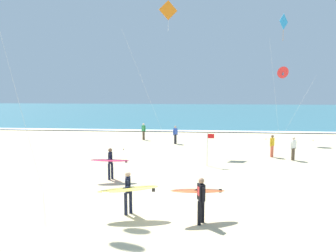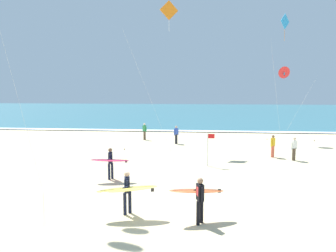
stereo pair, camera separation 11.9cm
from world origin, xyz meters
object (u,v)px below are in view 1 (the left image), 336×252
surfer_third (128,189)px  lifeguard_flag (208,146)px  bystander_green_top (144,131)px  surfer_trailing (110,161)px  surfer_lead (200,194)px  bystander_yellow_top (272,146)px  bystander_white_top (293,148)px  bystander_blue_top (175,135)px  kite_diamond_cobalt_high (283,25)px  kite_delta_scarlet_far (283,73)px  kite_diamond_amber_near (167,14)px

surfer_third → lifeguard_flag: size_ratio=1.12×
lifeguard_flag → bystander_green_top: bearing=120.3°
lifeguard_flag → surfer_trailing: bearing=-144.8°
surfer_lead → bystander_yellow_top: size_ratio=1.36×
bystander_white_top → surfer_trailing: bearing=-152.1°
bystander_yellow_top → bystander_white_top: bearing=-37.6°
surfer_trailing → bystander_blue_top: bearing=77.1°
bystander_yellow_top → surfer_third: bearing=-124.4°
surfer_third → kite_diamond_cobalt_high: 25.60m
surfer_third → bystander_yellow_top: (7.89, 11.51, -0.24)m
surfer_trailing → kite_delta_scarlet_far: size_ratio=0.31×
surfer_trailing → surfer_third: (1.98, -4.74, 0.01)m
surfer_third → bystander_green_top: bearing=97.6°
surfer_trailing → bystander_green_top: size_ratio=1.31×
surfer_lead → bystander_blue_top: bearing=97.0°
kite_diamond_cobalt_high → lifeguard_flag: kite_diamond_cobalt_high is taller
bystander_yellow_top → kite_diamond_cobalt_high: bearing=73.9°
bystander_blue_top → bystander_white_top: bearing=-34.6°
bystander_yellow_top → bystander_green_top: bearing=146.7°
kite_diamond_cobalt_high → bystander_yellow_top: kite_diamond_cobalt_high is taller
surfer_trailing → surfer_lead: bearing=-47.1°
kite_diamond_amber_near → surfer_third: bearing=-90.5°
surfer_lead → bystander_yellow_top: (5.17, 11.83, -0.23)m
bystander_white_top → lifeguard_flag: (-5.80, -2.14, 0.45)m
surfer_lead → surfer_third: size_ratio=0.92×
bystander_green_top → kite_diamond_amber_near: bearing=-55.2°
bystander_blue_top → bystander_yellow_top: size_ratio=1.00×
surfer_third → kite_delta_scarlet_far: bearing=61.2°
surfer_trailing → lifeguard_flag: size_ratio=0.99×
bystander_blue_top → surfer_lead: bearing=-83.0°
kite_diamond_cobalt_high → bystander_blue_top: (-9.98, -4.71, -10.06)m
surfer_trailing → lifeguard_flag: bearing=35.2°
surfer_third → kite_delta_scarlet_far: kite_delta_scarlet_far is taller
lifeguard_flag → kite_diamond_amber_near: bearing=117.3°
bystander_green_top → bystander_yellow_top: size_ratio=1.00×
bystander_yellow_top → lifeguard_flag: size_ratio=0.76×
surfer_trailing → kite_diamond_amber_near: (2.12, 9.84, 9.63)m
bystander_blue_top → bystander_yellow_top: bearing=-34.1°
surfer_lead → surfer_trailing: same height
kite_delta_scarlet_far → kite_diamond_cobalt_high: bearing=78.9°
surfer_lead → kite_delta_scarlet_far: (7.41, 18.72, 5.19)m
surfer_lead → bystander_white_top: 12.64m
surfer_trailing → kite_delta_scarlet_far: (12.12, 13.67, 5.19)m
bystander_white_top → surfer_lead: bearing=-120.3°
kite_diamond_amber_near → kite_diamond_cobalt_high: (10.53, 6.53, 0.20)m
bystander_green_top → lifeguard_flag: bearing=-59.7°
kite_diamond_cobalt_high → bystander_green_top: size_ratio=7.50×
surfer_lead → bystander_green_top: size_ratio=1.36×
surfer_third → kite_diamond_cobalt_high: (10.66, 21.10, 9.82)m
surfer_third → bystander_blue_top: bearing=87.6°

